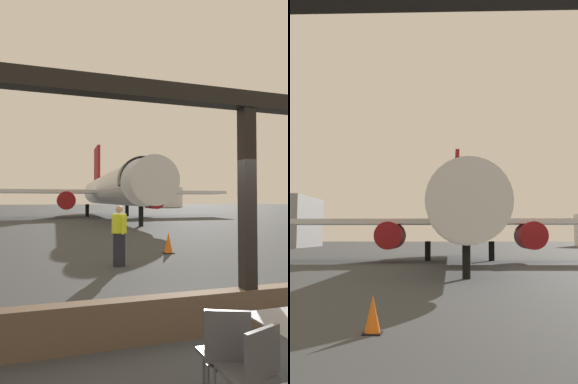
# 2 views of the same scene
# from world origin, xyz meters

# --- Properties ---
(ground_plane) EXTENTS (220.00, 220.00, 0.00)m
(ground_plane) POSITION_xyz_m (0.00, 40.00, 0.00)
(ground_plane) COLOR #383A3D
(window_frame) EXTENTS (8.48, 0.24, 3.51)m
(window_frame) POSITION_xyz_m (0.00, 0.00, 1.28)
(window_frame) COLOR brown
(window_frame) RESTS_ON ground
(cafe_chair_window_left) EXTENTS (0.48, 0.48, 0.89)m
(cafe_chair_window_left) POSITION_xyz_m (-1.23, -1.83, 0.54)
(cafe_chair_window_left) COLOR #4C4C51
(cafe_chair_window_left) RESTS_ON ground
(cafe_chair_window_right) EXTENTS (0.49, 0.49, 0.93)m
(cafe_chair_window_right) POSITION_xyz_m (-1.28, -1.52, 0.55)
(cafe_chair_window_right) COLOR #4C4C51
(cafe_chair_window_right) RESTS_ON ground
(airplane) EXTENTS (28.47, 30.32, 9.91)m
(airplane) POSITION_xyz_m (3.38, 29.72, 3.17)
(airplane) COLOR silver
(airplane) RESTS_ON ground
(ground_crew_worker) EXTENTS (0.40, 0.56, 1.74)m
(ground_crew_worker) POSITION_xyz_m (-0.97, 4.80, 0.90)
(ground_crew_worker) COLOR black
(ground_crew_worker) RESTS_ON ground
(traffic_cone) EXTENTS (0.36, 0.36, 0.74)m
(traffic_cone) POSITION_xyz_m (1.18, 6.48, 0.35)
(traffic_cone) COLOR orange
(traffic_cone) RESTS_ON ground
(fuel_storage_tank) EXTENTS (9.19, 9.19, 5.78)m
(fuel_storage_tank) POSITION_xyz_m (29.94, 83.98, 2.89)
(fuel_storage_tank) COLOR white
(fuel_storage_tank) RESTS_ON ground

